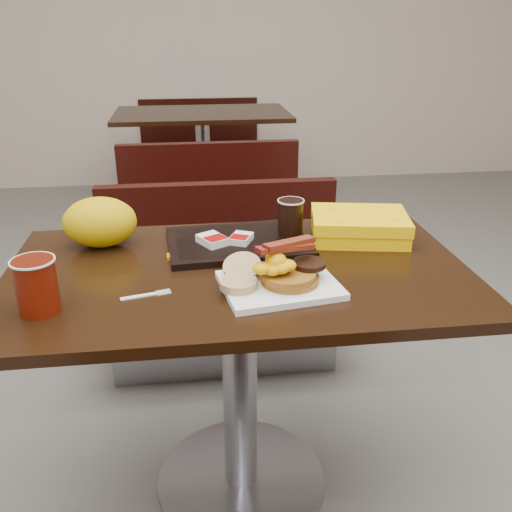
{
  "coord_description": "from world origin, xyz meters",
  "views": [
    {
      "loc": [
        -0.12,
        -1.29,
        1.35
      ],
      "look_at": [
        0.04,
        -0.04,
        0.8
      ],
      "focal_mm": 38.39,
      "sensor_mm": 36.0,
      "label": 1
    }
  ],
  "objects": [
    {
      "name": "floor",
      "position": [
        0.0,
        0.0,
        0.0
      ],
      "size": [
        6.0,
        7.0,
        0.01
      ],
      "primitive_type": "cube",
      "color": "slate",
      "rests_on": "ground"
    },
    {
      "name": "wall_back",
      "position": [
        0.0,
        3.5,
        1.4
      ],
      "size": [
        6.0,
        0.01,
        2.8
      ],
      "primitive_type": "cube",
      "color": "beige",
      "rests_on": "ground"
    },
    {
      "name": "table_near",
      "position": [
        0.0,
        0.0,
        0.38
      ],
      "size": [
        1.2,
        0.7,
        0.75
      ],
      "primitive_type": null,
      "color": "black",
      "rests_on": "floor"
    },
    {
      "name": "bench_near_n",
      "position": [
        0.0,
        0.7,
        0.36
      ],
      "size": [
        1.0,
        0.46,
        0.72
      ],
      "primitive_type": null,
      "color": "black",
      "rests_on": "floor"
    },
    {
      "name": "table_far",
      "position": [
        0.0,
        2.6,
        0.38
      ],
      "size": [
        1.2,
        0.7,
        0.75
      ],
      "primitive_type": null,
      "color": "black",
      "rests_on": "floor"
    },
    {
      "name": "bench_far_s",
      "position": [
        0.0,
        1.9,
        0.36
      ],
      "size": [
        1.0,
        0.46,
        0.72
      ],
      "primitive_type": null,
      "color": "black",
      "rests_on": "floor"
    },
    {
      "name": "bench_far_n",
      "position": [
        0.0,
        3.3,
        0.36
      ],
      "size": [
        1.0,
        0.46,
        0.72
      ],
      "primitive_type": null,
      "color": "black",
      "rests_on": "floor"
    },
    {
      "name": "platter",
      "position": [
        0.09,
        -0.13,
        0.76
      ],
      "size": [
        0.3,
        0.25,
        0.02
      ],
      "primitive_type": "cube",
      "rotation": [
        0.0,
        0.0,
        0.15
      ],
      "color": "white",
      "rests_on": "table_near"
    },
    {
      "name": "pancake_stack",
      "position": [
        0.11,
        -0.13,
        0.78
      ],
      "size": [
        0.16,
        0.16,
        0.03
      ],
      "primitive_type": "cylinder",
      "rotation": [
        0.0,
        0.0,
        0.17
      ],
      "color": "#935218",
      "rests_on": "platter"
    },
    {
      "name": "sausage_patty",
      "position": [
        0.16,
        -0.11,
        0.8
      ],
      "size": [
        0.1,
        0.1,
        0.01
      ],
      "primitive_type": "cylinder",
      "rotation": [
        0.0,
        0.0,
        0.31
      ],
      "color": "black",
      "rests_on": "pancake_stack"
    },
    {
      "name": "scrambled_eggs",
      "position": [
        0.08,
        -0.13,
        0.82
      ],
      "size": [
        0.11,
        0.11,
        0.05
      ],
      "primitive_type": "ellipsoid",
      "rotation": [
        0.0,
        0.0,
        0.34
      ],
      "color": "#ECBA04",
      "rests_on": "pancake_stack"
    },
    {
      "name": "bacon_strips",
      "position": [
        0.1,
        -0.11,
        0.85
      ],
      "size": [
        0.18,
        0.14,
        0.01
      ],
      "primitive_type": null,
      "rotation": [
        0.0,
        0.0,
        0.47
      ],
      "color": "#4F050B",
      "rests_on": "scrambled_eggs"
    },
    {
      "name": "muffin_bottom",
      "position": [
        -0.01,
        -0.14,
        0.78
      ],
      "size": [
        0.11,
        0.11,
        0.02
      ],
      "primitive_type": "cylinder",
      "rotation": [
        0.0,
        0.0,
        0.25
      ],
      "color": "tan",
      "rests_on": "platter"
    },
    {
      "name": "muffin_top",
      "position": [
        0.0,
        -0.08,
        0.79
      ],
      "size": [
        0.12,
        0.12,
        0.05
      ],
      "primitive_type": "cylinder",
      "rotation": [
        0.38,
        0.0,
        -0.34
      ],
      "color": "tan",
      "rests_on": "platter"
    },
    {
      "name": "coffee_cup_near",
      "position": [
        -0.46,
        -0.17,
        0.81
      ],
      "size": [
        0.1,
        0.1,
        0.13
      ],
      "primitive_type": "cylinder",
      "rotation": [
        0.0,
        0.0,
        -0.14
      ],
      "color": "maroon",
      "rests_on": "table_near"
    },
    {
      "name": "fork",
      "position": [
        -0.25,
        -0.13,
        0.75
      ],
      "size": [
        0.12,
        0.05,
        0.0
      ],
      "primitive_type": null,
      "rotation": [
        0.0,
        0.0,
        0.24
      ],
      "color": "white",
      "rests_on": "table_near"
    },
    {
      "name": "knife",
      "position": [
        0.19,
        -0.12,
        0.75
      ],
      "size": [
        0.11,
        0.16,
        0.0
      ],
      "primitive_type": "cube",
      "rotation": [
        0.0,
        0.0,
        -1.0
      ],
      "color": "white",
      "rests_on": "table_near"
    },
    {
      "name": "condiment_syrup",
      "position": [
        -0.16,
        0.09,
        0.76
      ],
      "size": [
        0.04,
        0.03,
        0.01
      ],
      "primitive_type": "cube",
      "rotation": [
        0.0,
        0.0,
        0.02
      ],
      "color": "#C66B08",
      "rests_on": "table_near"
    },
    {
      "name": "condiment_ketchup",
      "position": [
        -0.15,
        0.08,
        0.76
      ],
      "size": [
        0.05,
        0.04,
        0.01
      ],
      "primitive_type": "cube",
      "rotation": [
        0.0,
        0.0,
        -0.3
      ],
      "color": "#8C0504",
      "rests_on": "table_near"
    },
    {
      "name": "tray",
      "position": [
        0.02,
        0.16,
        0.76
      ],
      "size": [
        0.42,
        0.31,
        0.02
      ],
      "primitive_type": "cube",
      "rotation": [
        0.0,
        0.0,
        0.07
      ],
      "color": "black",
      "rests_on": "table_near"
    },
    {
      "name": "hashbrown_sleeve_left",
      "position": [
        -0.06,
        0.13,
        0.78
      ],
      "size": [
        0.09,
        0.1,
        0.02
      ],
      "primitive_type": "cube",
      "rotation": [
        0.0,
        0.0,
        0.53
      ],
      "color": "silver",
      "rests_on": "tray"
    },
    {
      "name": "hashbrown_sleeve_right",
      "position": [
        0.02,
        0.14,
        0.78
      ],
      "size": [
        0.08,
        0.09,
        0.02
      ],
      "primitive_type": "cube",
      "rotation": [
        0.0,
        0.0,
        -0.44
      ],
      "color": "silver",
      "rests_on": "tray"
    },
    {
      "name": "coffee_cup_far",
      "position": [
        0.17,
        0.19,
        0.82
      ],
      "size": [
        0.07,
        0.07,
        0.1
      ],
      "primitive_type": "cylinder",
      "rotation": [
        0.0,
        0.0,
        -0.02
      ],
      "color": "black",
      "rests_on": "tray"
    },
    {
      "name": "clamshell",
      "position": [
        0.38,
        0.17,
        0.79
      ],
      "size": [
        0.31,
        0.25,
        0.07
      ],
      "primitive_type": "cube",
      "rotation": [
        0.0,
        0.0,
        -0.18
      ],
      "color": "#FDC104",
      "rests_on": "table_near"
    },
    {
      "name": "paper_bag",
      "position": [
        -0.37,
        0.21,
        0.82
      ],
      "size": [
        0.22,
        0.17,
        0.14
      ],
      "primitive_type": "ellipsoid",
      "rotation": [
        0.0,
        0.0,
        -0.11
      ],
      "color": "#D1AC06",
      "rests_on": "table_near"
    }
  ]
}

